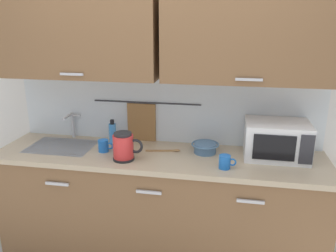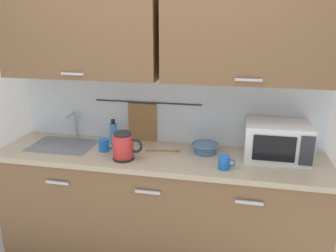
% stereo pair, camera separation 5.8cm
% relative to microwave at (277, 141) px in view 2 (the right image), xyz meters
% --- Properties ---
extents(counter_unit, '(2.53, 0.64, 0.90)m').
position_rel_microwave_xyz_m(counter_unit, '(-0.88, -0.11, -0.58)').
color(counter_unit, brown).
rests_on(counter_unit, ground).
extents(back_wall_assembly, '(3.70, 0.41, 2.50)m').
position_rel_microwave_xyz_m(back_wall_assembly, '(-0.87, 0.12, 0.49)').
color(back_wall_assembly, silver).
rests_on(back_wall_assembly, ground).
extents(sink_faucet, '(0.09, 0.17, 0.22)m').
position_rel_microwave_xyz_m(sink_faucet, '(-1.68, 0.12, 0.01)').
color(sink_faucet, '#B2B5BA').
rests_on(sink_faucet, counter_unit).
extents(microwave, '(0.46, 0.35, 0.27)m').
position_rel_microwave_xyz_m(microwave, '(0.00, 0.00, 0.00)').
color(microwave, white).
rests_on(microwave, counter_unit).
extents(electric_kettle, '(0.23, 0.16, 0.21)m').
position_rel_microwave_xyz_m(electric_kettle, '(-1.09, -0.26, -0.03)').
color(electric_kettle, black).
rests_on(electric_kettle, counter_unit).
extents(dish_soap_bottle, '(0.06, 0.06, 0.20)m').
position_rel_microwave_xyz_m(dish_soap_bottle, '(-1.30, 0.08, -0.05)').
color(dish_soap_bottle, '#3F8CD8').
rests_on(dish_soap_bottle, counter_unit).
extents(mug_near_sink, '(0.12, 0.08, 0.09)m').
position_rel_microwave_xyz_m(mug_near_sink, '(-1.30, -0.13, -0.09)').
color(mug_near_sink, blue).
rests_on(mug_near_sink, counter_unit).
extents(mixing_bowl, '(0.21, 0.21, 0.08)m').
position_rel_microwave_xyz_m(mixing_bowl, '(-0.52, -0.01, -0.09)').
color(mixing_bowl, '#4C7093').
rests_on(mixing_bowl, counter_unit).
extents(mug_by_kettle, '(0.12, 0.08, 0.09)m').
position_rel_microwave_xyz_m(mug_by_kettle, '(-0.36, -0.28, -0.09)').
color(mug_by_kettle, blue).
rests_on(mug_by_kettle, counter_unit).
extents(wooden_spoon, '(0.28, 0.08, 0.01)m').
position_rel_microwave_xyz_m(wooden_spoon, '(-0.81, -0.04, -0.13)').
color(wooden_spoon, '#9E7042').
rests_on(wooden_spoon, counter_unit).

